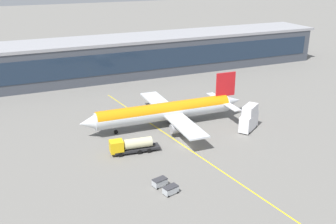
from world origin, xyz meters
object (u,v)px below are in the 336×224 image
at_px(main_airliner, 166,111).
at_px(fuel_tanker, 131,145).
at_px(baggage_cart_0, 171,190).
at_px(baggage_cart_1, 160,182).
at_px(catering_lift, 249,118).

bearing_deg(main_airliner, fuel_tanker, -140.04).
xyz_separation_m(baggage_cart_0, baggage_cart_1, (-0.78, 3.10, 0.00)).
bearing_deg(fuel_tanker, baggage_cart_1, -88.38).
xyz_separation_m(main_airliner, fuel_tanker, (-12.56, -10.52, -2.21)).
bearing_deg(catering_lift, main_airliner, 149.61).
xyz_separation_m(catering_lift, baggage_cart_1, (-29.75, -14.97, -2.28)).
relative_size(main_airliner, baggage_cart_1, 14.50).
bearing_deg(fuel_tanker, main_airliner, 39.96).
height_order(main_airliner, baggage_cart_1, main_airliner).
relative_size(main_airliner, fuel_tanker, 3.88).
distance_m(catering_lift, baggage_cart_1, 33.38).
distance_m(main_airliner, baggage_cart_1, 28.24).
xyz_separation_m(fuel_tanker, baggage_cart_0, (1.20, -17.88, -0.96)).
bearing_deg(baggage_cart_0, catering_lift, 31.97).
bearing_deg(baggage_cart_1, baggage_cart_0, -75.92).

